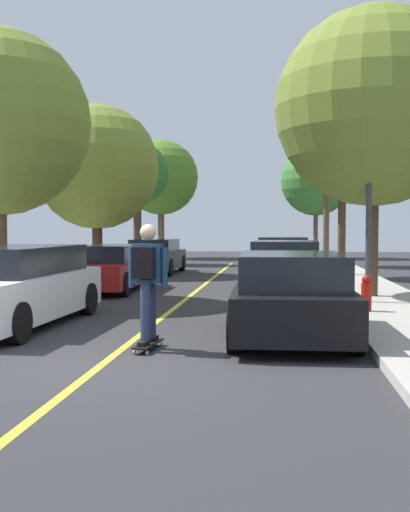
{
  "coord_description": "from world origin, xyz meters",
  "views": [
    {
      "loc": [
        2.21,
        -7.88,
        1.74
      ],
      "look_at": [
        0.12,
        10.65,
        0.93
      ],
      "focal_mm": 44.5,
      "sensor_mm": 36.0,
      "label": 1
    }
  ],
  "objects_px": {
    "parked_car_right_near": "(286,269)",
    "parked_car_right_far": "(283,258)",
    "parked_car_left_near": "(109,268)",
    "streetlamp": "(369,148)",
    "skateboarder": "(147,276)",
    "parked_car_left_far": "(155,257)",
    "parked_car_right_nearest": "(291,296)",
    "street_tree_right_near": "(343,144)",
    "street_tree_right_far": "(327,152)",
    "parked_car_right_farthest": "(282,252)",
    "fire_hydrant": "(366,293)",
    "street_tree_left_far": "(137,174)",
    "parked_car_left_nearest": "(14,286)",
    "street_tree_right_farthest": "(316,181)",
    "skateboard": "(148,344)",
    "street_tree_left_farthest": "(161,178)",
    "street_tree_left_near": "(97,167)",
    "street_tree_right_nearest": "(374,108)"
  },
  "relations": [
    {
      "from": "street_tree_right_farthest",
      "to": "skateboard",
      "type": "distance_m",
      "value": 29.13
    },
    {
      "from": "parked_car_right_near",
      "to": "parked_car_right_far",
      "type": "xyz_separation_m",
      "value": [
        0.0,
        5.97,
        0.0
      ]
    },
    {
      "from": "parked_car_right_far",
      "to": "skateboarder",
      "type": "xyz_separation_m",
      "value": [
        -2.06,
        -13.43,
        0.37
      ]
    },
    {
      "from": "parked_car_right_farthest",
      "to": "fire_hydrant",
      "type": "height_order",
      "value": "parked_car_right_farthest"
    },
    {
      "from": "street_tree_right_nearest",
      "to": "street_tree_right_farthest",
      "type": "distance_m",
      "value": 22.0
    },
    {
      "from": "parked_car_right_farthest",
      "to": "skateboard",
      "type": "xyz_separation_m",
      "value": [
        -2.06,
        -19.95,
        -0.57
      ]
    },
    {
      "from": "parked_car_left_near",
      "to": "streetlamp",
      "type": "height_order",
      "value": "streetlamp"
    },
    {
      "from": "parked_car_right_nearest",
      "to": "skateboarder",
      "type": "height_order",
      "value": "skateboarder"
    },
    {
      "from": "parked_car_right_farthest",
      "to": "skateboard",
      "type": "height_order",
      "value": "parked_car_right_farthest"
    },
    {
      "from": "parked_car_left_far",
      "to": "street_tree_left_far",
      "type": "relative_size",
      "value": 0.77
    },
    {
      "from": "parked_car_left_far",
      "to": "parked_car_left_nearest",
      "type": "bearing_deg",
      "value": -89.99
    },
    {
      "from": "street_tree_left_far",
      "to": "fire_hydrant",
      "type": "height_order",
      "value": "street_tree_left_far"
    },
    {
      "from": "parked_car_left_near",
      "to": "street_tree_left_far",
      "type": "height_order",
      "value": "street_tree_left_far"
    },
    {
      "from": "parked_car_right_near",
      "to": "parked_car_right_far",
      "type": "bearing_deg",
      "value": 90.0
    },
    {
      "from": "parked_car_right_near",
      "to": "streetlamp",
      "type": "height_order",
      "value": "streetlamp"
    },
    {
      "from": "parked_car_left_far",
      "to": "fire_hydrant",
      "type": "xyz_separation_m",
      "value": [
        6.39,
        -11.62,
        -0.17
      ]
    },
    {
      "from": "parked_car_left_near",
      "to": "street_tree_right_near",
      "type": "relative_size",
      "value": 0.68
    },
    {
      "from": "parked_car_left_far",
      "to": "parked_car_left_near",
      "type": "bearing_deg",
      "value": -90.0
    },
    {
      "from": "parked_car_right_nearest",
      "to": "street_tree_right_far",
      "type": "bearing_deg",
      "value": 84.05
    },
    {
      "from": "parked_car_right_far",
      "to": "street_tree_right_far",
      "type": "bearing_deg",
      "value": 74.38
    },
    {
      "from": "street_tree_right_far",
      "to": "streetlamp",
      "type": "bearing_deg",
      "value": -91.03
    },
    {
      "from": "parked_car_left_near",
      "to": "street_tree_right_far",
      "type": "distance_m",
      "value": 14.82
    },
    {
      "from": "street_tree_left_near",
      "to": "street_tree_right_farthest",
      "type": "bearing_deg",
      "value": 57.8
    },
    {
      "from": "street_tree_right_far",
      "to": "skateboard",
      "type": "height_order",
      "value": "street_tree_right_far"
    },
    {
      "from": "parked_car_left_far",
      "to": "streetlamp",
      "type": "bearing_deg",
      "value": -56.5
    },
    {
      "from": "parked_car_right_far",
      "to": "street_tree_left_near",
      "type": "bearing_deg",
      "value": 172.62
    },
    {
      "from": "parked_car_right_near",
      "to": "parked_car_right_farthest",
      "type": "bearing_deg",
      "value": 89.99
    },
    {
      "from": "parked_car_right_nearest",
      "to": "skateboarder",
      "type": "distance_m",
      "value": 2.44
    },
    {
      "from": "street_tree_left_far",
      "to": "streetlamp",
      "type": "xyz_separation_m",
      "value": [
        8.67,
        -15.99,
        -0.86
      ]
    },
    {
      "from": "parked_car_left_nearest",
      "to": "skateboard",
      "type": "relative_size",
      "value": 5.51
    },
    {
      "from": "parked_car_left_far",
      "to": "street_tree_left_farthest",
      "type": "relative_size",
      "value": 0.66
    },
    {
      "from": "parked_car_right_farthest",
      "to": "streetlamp",
      "type": "relative_size",
      "value": 0.71
    },
    {
      "from": "parked_car_left_near",
      "to": "skateboarder",
      "type": "relative_size",
      "value": 2.54
    },
    {
      "from": "parked_car_left_far",
      "to": "fire_hydrant",
      "type": "distance_m",
      "value": 13.26
    },
    {
      "from": "parked_car_left_far",
      "to": "fire_hydrant",
      "type": "bearing_deg",
      "value": -61.2
    },
    {
      "from": "street_tree_right_farthest",
      "to": "street_tree_left_far",
      "type": "bearing_deg",
      "value": -140.85
    },
    {
      "from": "parked_car_left_far",
      "to": "parked_car_right_nearest",
      "type": "bearing_deg",
      "value": -70.79
    },
    {
      "from": "parked_car_left_far",
      "to": "street_tree_left_near",
      "type": "distance_m",
      "value": 4.05
    },
    {
      "from": "street_tree_right_farthest",
      "to": "parked_car_right_nearest",
      "type": "bearing_deg",
      "value": -94.25
    },
    {
      "from": "parked_car_right_far",
      "to": "street_tree_right_far",
      "type": "distance_m",
      "value": 8.79
    },
    {
      "from": "parked_car_right_far",
      "to": "street_tree_left_far",
      "type": "bearing_deg",
      "value": 131.49
    },
    {
      "from": "parked_car_left_nearest",
      "to": "parked_car_right_nearest",
      "type": "height_order",
      "value": "parked_car_left_nearest"
    },
    {
      "from": "street_tree_right_near",
      "to": "street_tree_left_near",
      "type": "bearing_deg",
      "value": 175.85
    },
    {
      "from": "street_tree_left_far",
      "to": "parked_car_left_far",
      "type": "bearing_deg",
      "value": -71.21
    },
    {
      "from": "parked_car_right_nearest",
      "to": "street_tree_left_far",
      "type": "xyz_separation_m",
      "value": [
        -6.92,
        20.0,
        3.66
      ]
    },
    {
      "from": "parked_car_right_farthest",
      "to": "streetlamp",
      "type": "xyz_separation_m",
      "value": [
        1.75,
        -14.72,
        2.82
      ]
    },
    {
      "from": "fire_hydrant",
      "to": "street_tree_right_near",
      "type": "bearing_deg",
      "value": 86.98
    },
    {
      "from": "parked_car_left_far",
      "to": "street_tree_right_near",
      "type": "relative_size",
      "value": 0.7
    },
    {
      "from": "parked_car_right_nearest",
      "to": "street_tree_left_farthest",
      "type": "bearing_deg",
      "value": 104.73
    },
    {
      "from": "parked_car_right_far",
      "to": "parked_car_right_farthest",
      "type": "distance_m",
      "value": 6.55
    }
  ]
}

